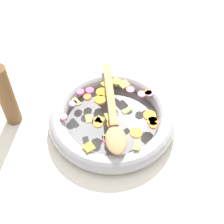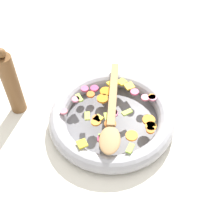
% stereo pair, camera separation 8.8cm
% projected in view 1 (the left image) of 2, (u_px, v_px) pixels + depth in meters
% --- Properties ---
extents(ground_plane, '(4.00, 4.00, 0.00)m').
position_uv_depth(ground_plane, '(112.00, 123.00, 0.92)').
color(ground_plane, silver).
extents(skillet, '(0.36, 0.36, 0.05)m').
position_uv_depth(skillet, '(112.00, 118.00, 0.90)').
color(skillet, slate).
rests_on(skillet, ground_plane).
extents(chopped_vegetables, '(0.28, 0.28, 0.01)m').
position_uv_depth(chopped_vegetables, '(115.00, 109.00, 0.88)').
color(chopped_vegetables, orange).
rests_on(chopped_vegetables, skillet).
extents(wooden_spoon, '(0.17, 0.32, 0.01)m').
position_uv_depth(wooden_spoon, '(113.00, 114.00, 0.86)').
color(wooden_spoon, '#A87F51').
rests_on(wooden_spoon, chopped_vegetables).
extents(pepper_mill, '(0.05, 0.05, 0.23)m').
position_uv_depth(pepper_mill, '(6.00, 95.00, 0.84)').
color(pepper_mill, brown).
rests_on(pepper_mill, ground_plane).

